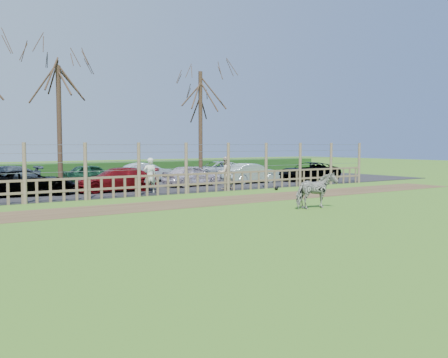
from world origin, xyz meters
TOP-DOWN VIEW (x-y plane):
  - ground at (0.00, 0.00)m, footprint 120.00×120.00m
  - dirt_strip at (0.00, 4.50)m, footprint 34.00×2.80m
  - asphalt at (0.00, 14.50)m, footprint 44.00×13.00m
  - hedge at (0.00, 21.50)m, footprint 46.00×2.00m
  - fence at (0.00, 8.00)m, footprint 30.16×0.16m
  - tree_mid at (-2.00, 13.50)m, footprint 4.80×4.80m
  - tree_right at (7.00, 14.00)m, footprint 4.80×4.80m
  - zebra at (3.72, 0.35)m, footprint 1.64×0.82m
  - visitor_a at (0.93, 8.78)m, footprint 0.71×0.55m
  - visitor_b at (5.22, 8.60)m, footprint 0.90×0.73m
  - crow at (7.39, 6.98)m, footprint 0.26×0.19m
  - car_2 at (-4.17, 11.10)m, footprint 4.51×2.46m
  - car_3 at (-0.04, 10.67)m, footprint 4.21×1.89m
  - car_4 at (4.80, 11.33)m, footprint 3.66×1.80m
  - car_5 at (9.00, 11.29)m, footprint 3.67×1.34m
  - car_6 at (13.31, 10.73)m, footprint 4.38×2.13m
  - car_9 at (-4.46, 15.99)m, footprint 4.20×1.85m
  - car_10 at (0.49, 15.62)m, footprint 3.55×1.49m
  - car_11 at (4.06, 15.82)m, footprint 3.76×1.68m
  - car_12 at (9.35, 15.78)m, footprint 4.52×2.49m

SIDE VIEW (x-z plane):
  - ground at x=0.00m, z-range 0.00..0.00m
  - dirt_strip at x=0.00m, z-range 0.00..0.01m
  - asphalt at x=0.00m, z-range 0.00..0.04m
  - crow at x=7.39m, z-range 0.00..0.21m
  - hedge at x=0.00m, z-range 0.00..1.10m
  - car_2 at x=-4.17m, z-range 0.04..1.24m
  - car_3 at x=-0.04m, z-range 0.04..1.24m
  - car_4 at x=4.80m, z-range 0.04..1.24m
  - car_5 at x=9.00m, z-range 0.04..1.24m
  - car_6 at x=13.31m, z-range 0.04..1.24m
  - car_9 at x=-4.46m, z-range 0.04..1.24m
  - car_10 at x=0.49m, z-range 0.04..1.24m
  - car_11 at x=4.06m, z-range 0.04..1.24m
  - car_12 at x=9.35m, z-range 0.04..1.24m
  - zebra at x=3.72m, z-range 0.00..1.35m
  - fence at x=0.00m, z-range -0.45..2.05m
  - visitor_a at x=0.93m, z-range 0.04..1.76m
  - visitor_b at x=5.22m, z-range 0.04..1.76m
  - tree_mid at x=-2.00m, z-range 1.45..8.28m
  - tree_right at x=7.00m, z-range 1.57..8.92m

